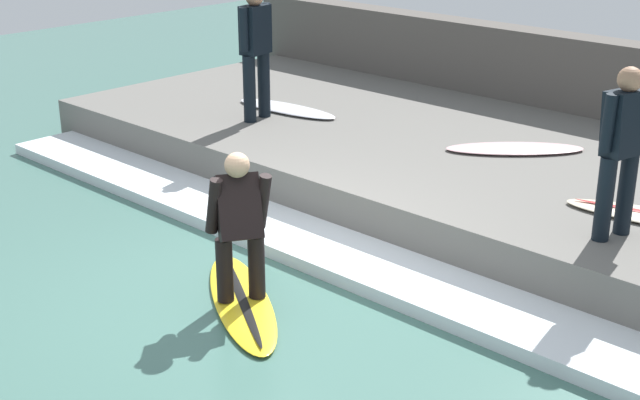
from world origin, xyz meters
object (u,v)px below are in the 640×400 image
(surfboard_riding, at_px, (242,301))
(surfer_riding, at_px, (239,220))
(surfboard_waiting_far, at_px, (287,109))
(surfboard_spare, at_px, (515,148))
(surfer_waiting_far, at_px, (256,46))
(surfer_waiting_near, at_px, (622,144))

(surfboard_riding, height_order, surfer_riding, surfer_riding)
(surfer_riding, height_order, surfboard_waiting_far, surfer_riding)
(surfer_riding, bearing_deg, surfboard_spare, -3.13)
(surfboard_riding, bearing_deg, surfer_waiting_far, 44.91)
(surfer_waiting_far, bearing_deg, surfboard_spare, -70.77)
(surfboard_waiting_far, bearing_deg, surfer_riding, -139.79)
(surfboard_spare, bearing_deg, surfer_waiting_far, 109.23)
(surfer_riding, xyz_separation_m, surfer_waiting_far, (3.06, 3.05, 0.69))
(surfer_waiting_far, relative_size, surfboard_waiting_far, 1.02)
(surfboard_waiting_far, bearing_deg, surfer_waiting_near, -101.26)
(surfer_waiting_far, xyz_separation_m, surfboard_spare, (1.14, -3.28, -0.95))
(surfer_waiting_near, relative_size, surfboard_waiting_far, 0.93)
(surfer_waiting_near, bearing_deg, surfboard_spare, 51.13)
(surfer_riding, xyz_separation_m, surfer_waiting_near, (2.56, -2.26, 0.60))
(surfer_riding, relative_size, surfboard_spare, 0.90)
(surfer_riding, bearing_deg, surfboard_riding, -90.00)
(surfboard_riding, relative_size, surfer_waiting_far, 1.14)
(surfboard_riding, distance_m, surfer_waiting_far, 4.57)
(surfer_waiting_near, xyz_separation_m, surfboard_waiting_far, (1.06, 5.33, -0.86))
(surfer_waiting_near, relative_size, surfboard_spare, 1.03)
(surfer_waiting_far, relative_size, surfboard_spare, 1.13)
(surfboard_riding, xyz_separation_m, surfboard_spare, (4.20, -0.23, 0.54))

